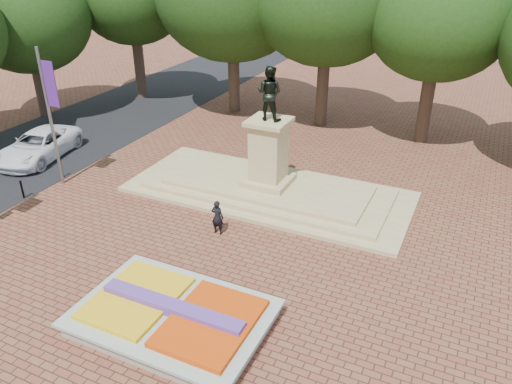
# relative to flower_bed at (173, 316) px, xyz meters

# --- Properties ---
(ground) EXTENTS (90.00, 90.00, 0.00)m
(ground) POSITION_rel_flower_bed_xyz_m (-1.03, 2.00, -0.38)
(ground) COLOR brown
(ground) RESTS_ON ground
(asphalt_street) EXTENTS (9.00, 90.00, 0.02)m
(asphalt_street) POSITION_rel_flower_bed_xyz_m (-16.03, 7.00, -0.37)
(asphalt_street) COLOR black
(asphalt_street) RESTS_ON ground
(flower_bed) EXTENTS (6.30, 4.30, 0.91)m
(flower_bed) POSITION_rel_flower_bed_xyz_m (0.00, 0.00, 0.00)
(flower_bed) COLOR gray
(flower_bed) RESTS_ON ground
(monument) EXTENTS (14.00, 6.00, 6.40)m
(monument) POSITION_rel_flower_bed_xyz_m (-1.03, 10.00, 0.50)
(monument) COLOR tan
(monument) RESTS_ON ground
(tree_row_back) EXTENTS (44.80, 8.80, 10.43)m
(tree_row_back) POSITION_rel_flower_bed_xyz_m (1.31, 20.00, 6.29)
(tree_row_back) COLOR #39291F
(tree_row_back) RESTS_ON ground
(van) EXTENTS (3.68, 6.10, 1.58)m
(van) POSITION_rel_flower_bed_xyz_m (-14.79, 8.42, 0.41)
(van) COLOR white
(van) RESTS_ON ground
(pedestrian) EXTENTS (0.58, 0.39, 1.57)m
(pedestrian) POSITION_rel_flower_bed_xyz_m (-1.50, 5.70, 0.41)
(pedestrian) COLOR black
(pedestrian) RESTS_ON ground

